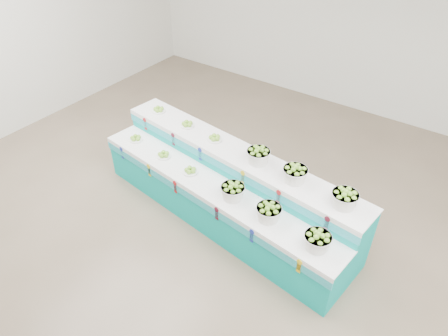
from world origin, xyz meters
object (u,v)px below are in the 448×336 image
(display_stand, at_px, (224,188))
(basket_lower_left, at_px, (233,191))
(basket_upper_right, at_px, (345,198))
(plate_upper_mid, at_px, (187,124))

(display_stand, relative_size, basket_lower_left, 13.01)
(display_stand, bearing_deg, basket_lower_left, -33.48)
(display_stand, bearing_deg, basket_upper_right, 8.71)
(display_stand, bearing_deg, plate_upper_mid, 165.49)
(basket_lower_left, bearing_deg, plate_upper_mid, 152.66)
(basket_lower_left, height_order, basket_upper_right, basket_upper_right)
(basket_lower_left, relative_size, plate_upper_mid, 1.48)
(display_stand, xyz_separation_m, plate_upper_mid, (-0.94, 0.37, 0.55))
(display_stand, distance_m, basket_lower_left, 0.56)
(basket_lower_left, bearing_deg, display_stand, 139.58)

